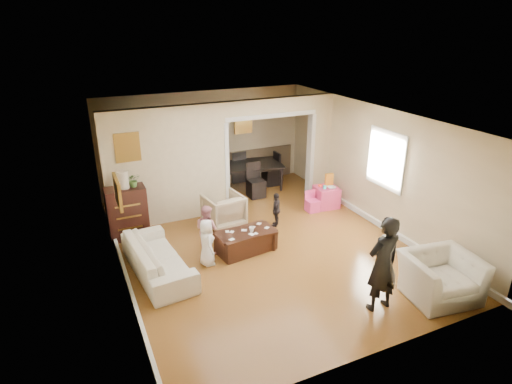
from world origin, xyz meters
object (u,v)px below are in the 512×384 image
play_table (326,197)px  cyan_cup (325,187)px  dresser (127,213)px  coffee_cup (252,229)px  armchair_front (440,277)px  coffee_table (246,241)px  adult_person (383,264)px  armchair_back (224,210)px  child_kneel_b (207,229)px  table_lamp (123,180)px  child_kneel_a (207,242)px  child_toddler (276,209)px  dining_table (246,177)px  sofa (158,258)px

play_table → cyan_cup: 0.31m
dresser → coffee_cup: (2.10, -1.63, -0.07)m
armchair_front → play_table: (0.33, 3.86, -0.11)m
dresser → coffee_table: 2.57m
dresser → adult_person: adult_person is taller
coffee_table → armchair_back: bearing=89.9°
child_kneel_b → table_lamp: bearing=16.9°
armchair_front → child_kneel_b: 4.24m
adult_person → child_kneel_a: bearing=-50.9°
armchair_back → adult_person: (1.20, -3.77, 0.43)m
play_table → child_toddler: size_ratio=0.67×
coffee_cup → play_table: 2.83m
armchair_back → adult_person: 3.98m
armchair_front → coffee_cup: armchair_front is taller
coffee_cup → dining_table: size_ratio=0.05×
dining_table → armchair_front: bearing=-70.0°
armchair_front → table_lamp: size_ratio=3.12×
armchair_back → coffee_table: 1.26m
child_toddler → adult_person: bearing=44.1°
table_lamp → child_toddler: bearing=-15.2°
armchair_back → dining_table: armchair_back is taller
dresser → coffee_cup: dresser is taller
sofa → child_toddler: 2.91m
cyan_cup → child_kneel_b: 3.35m
play_table → table_lamp: bearing=175.0°
armchair_front → dining_table: (-0.97, 5.79, -0.03)m
dining_table → child_kneel_a: size_ratio=2.13×
cyan_cup → dresser: bearing=174.3°
child_toddler → armchair_front: bearing=61.5°
dresser → child_toddler: size_ratio=1.41×
coffee_table → adult_person: 2.85m
armchair_front → child_kneel_a: (-3.16, 2.53, 0.09)m
play_table → dining_table: bearing=124.0°
cyan_cup → dining_table: dining_table is taller
dining_table → child_kneel_b: (-2.04, -2.81, 0.15)m
table_lamp → dining_table: bearing=24.5°
coffee_table → child_toddler: bearing=35.5°
dresser → dining_table: size_ratio=0.57×
dresser → child_kneel_b: bearing=-44.6°
dresser → child_toddler: 3.17m
dresser → play_table: size_ratio=2.10×
coffee_cup → adult_person: adult_person is taller
dresser → child_toddler: bearing=-15.2°
cyan_cup → adult_person: size_ratio=0.05×
coffee_cup → child_kneel_a: bearing=-174.0°
coffee_cup → child_kneel_b: 0.87m
dresser → child_kneel_a: 2.08m
adult_person → child_toddler: size_ratio=2.04×
armchair_front → adult_person: 1.20m
cyan_cup → adult_person: (-1.34, -3.65, 0.25)m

